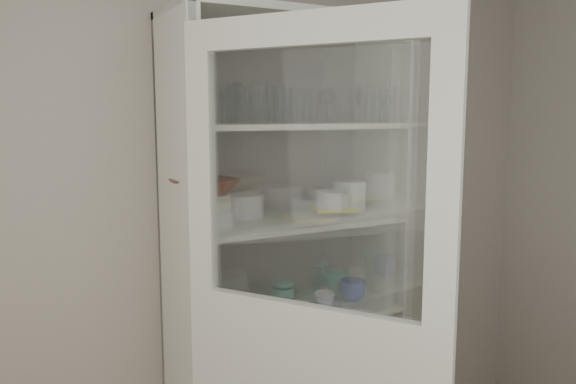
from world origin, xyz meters
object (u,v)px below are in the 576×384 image
goblet_3 (354,106)px  terracotta_bowl (205,186)px  plate_stack_front (205,219)px  goblet_1 (237,101)px  mug_blue (353,290)px  white_canister (196,307)px  plate_stack_back (240,205)px  tin_box (343,378)px  goblet_2 (327,104)px  white_ramekin (333,199)px  goblet_0 (237,101)px  teal_jar (283,296)px  cupboard_door (309,373)px  grey_bowl_stack (349,196)px  yellow_trivet (333,208)px  mug_white (324,301)px  pantry_cabinet (281,287)px  measuring_cups (272,316)px  glass_platter (333,211)px  mug_teal (337,283)px  cream_bowl (205,202)px

goblet_3 → terracotta_bowl: goblet_3 is taller
plate_stack_front → goblet_1: bearing=36.8°
goblet_3 → mug_blue: goblet_3 is taller
white_canister → terracotta_bowl: bearing=-65.9°
goblet_3 → plate_stack_back: (-0.58, 0.02, -0.43)m
tin_box → goblet_2: bearing=94.4°
goblet_1 → white_ramekin: size_ratio=1.13×
goblet_0 → goblet_3: 0.59m
goblet_3 → tin_box: 1.26m
goblet_3 → plate_stack_front: size_ratio=0.72×
plate_stack_front → plate_stack_back: 0.27m
white_canister → teal_jar: bearing=-1.9°
cupboard_door → plate_stack_front: size_ratio=9.29×
grey_bowl_stack → white_canister: 0.84m
goblet_3 → grey_bowl_stack: 0.43m
yellow_trivet → white_canister: yellow_trivet is taller
mug_blue → mug_white: size_ratio=1.34×
goblet_2 → plate_stack_front: size_ratio=0.77×
pantry_cabinet → white_ramekin: size_ratio=12.97×
measuring_cups → goblet_2: bearing=27.5°
cupboard_door → mug_blue: cupboard_door is taller
white_ramekin → teal_jar: 0.48m
plate_stack_back → mug_white: 0.55m
plate_stack_front → glass_platter: bearing=4.2°
mug_teal → measuring_cups: size_ratio=1.25×
glass_platter → white_canister: bearing=179.0°
cream_bowl → mug_white: cream_bowl is taller
yellow_trivet → white_ramekin: bearing=180.0°
goblet_0 → plate_stack_front: goblet_0 is taller
white_canister → mug_teal: bearing=4.0°
white_ramekin → mug_blue: white_ramekin is taller
pantry_cabinet → mug_teal: size_ratio=18.36×
pantry_cabinet → yellow_trivet: size_ratio=11.71×
goblet_1 → goblet_3: 0.59m
plate_stack_back → teal_jar: 0.44m
goblet_1 → yellow_trivet: size_ratio=1.02×
goblet_2 → mug_blue: (0.05, -0.15, -0.84)m
terracotta_bowl → mug_blue: 0.86m
goblet_3 → mug_blue: size_ratio=1.30×
mug_white → white_canister: white_canister is taller
pantry_cabinet → grey_bowl_stack: size_ratio=14.45×
pantry_cabinet → goblet_1: size_ratio=11.48×
mug_white → teal_jar: bearing=132.2°
white_ramekin → teal_jar: size_ratio=1.44×
mug_teal → teal_jar: teal_jar is taller
pantry_cabinet → mug_white: 0.21m
plate_stack_back → grey_bowl_stack: (0.50, -0.11, 0.02)m
goblet_1 → pantry_cabinet: bearing=-17.0°
goblet_2 → mug_white: size_ratio=1.87×
cream_bowl → mug_blue: size_ratio=1.69×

